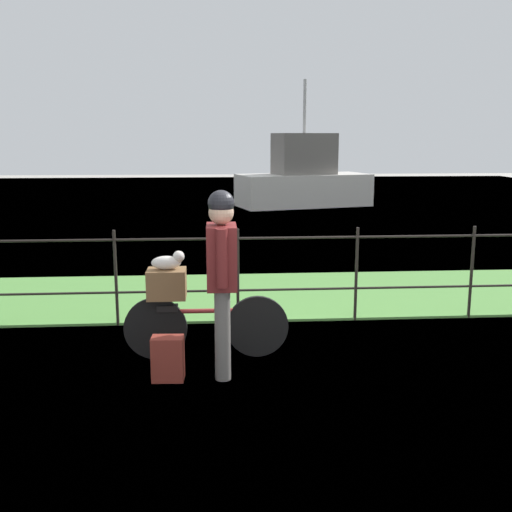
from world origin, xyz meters
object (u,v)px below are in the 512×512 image
(cyclist_person, at_px, (222,267))
(wooden_crate, at_px, (167,284))
(moored_boat_near, at_px, (304,180))
(bicycle_main, at_px, (205,326))
(backpack_on_paving, at_px, (168,359))
(terrier_dog, at_px, (169,261))

(cyclist_person, bearing_deg, wooden_crate, 139.08)
(wooden_crate, distance_m, moored_boat_near, 13.39)
(cyclist_person, xyz_separation_m, moored_boat_near, (2.76, 13.44, -0.19))
(bicycle_main, distance_m, backpack_on_paving, 0.64)
(bicycle_main, height_order, backpack_on_paving, bicycle_main)
(bicycle_main, height_order, cyclist_person, cyclist_person)
(wooden_crate, xyz_separation_m, terrier_dog, (0.02, -0.00, 0.22))
(bicycle_main, bearing_deg, backpack_on_paving, -120.94)
(cyclist_person, relative_size, moored_boat_near, 0.39)
(cyclist_person, bearing_deg, bicycle_main, 110.41)
(bicycle_main, xyz_separation_m, terrier_dog, (-0.33, 0.00, 0.64))
(bicycle_main, distance_m, cyclist_person, 0.83)
(terrier_dog, bearing_deg, bicycle_main, -0.31)
(bicycle_main, xyz_separation_m, moored_boat_near, (2.92, 12.99, 0.49))
(backpack_on_paving, bearing_deg, terrier_dog, 93.75)
(backpack_on_paving, bearing_deg, wooden_crate, 96.40)
(bicycle_main, bearing_deg, moored_boat_near, 77.31)
(terrier_dog, xyz_separation_m, backpack_on_paving, (0.01, -0.54, -0.77))
(terrier_dog, height_order, cyclist_person, cyclist_person)
(wooden_crate, height_order, moored_boat_near, moored_boat_near)
(wooden_crate, relative_size, moored_boat_near, 0.08)
(bicycle_main, distance_m, terrier_dog, 0.72)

